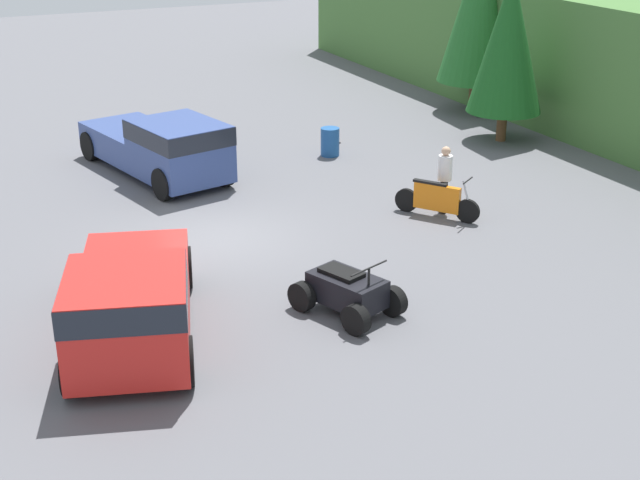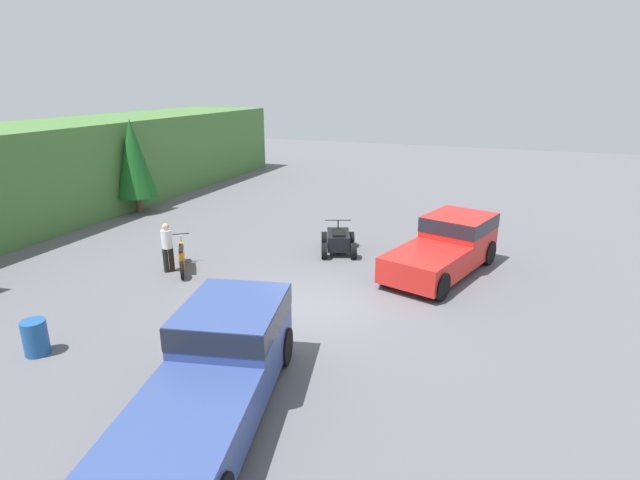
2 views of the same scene
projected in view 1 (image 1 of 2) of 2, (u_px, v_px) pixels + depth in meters
The scene contains 10 objects.
ground_plane at pixel (217, 239), 21.38m from camera, with size 80.00×80.00×0.00m, color #5B5B60.
tree_left at pixel (480, 7), 31.53m from camera, with size 2.81×2.81×6.39m.
tree_mid_left at pixel (508, 42), 28.09m from camera, with size 2.41×2.41×5.48m.
pickup_truck_red at pixel (131, 300), 16.10m from camera, with size 5.51×3.51×1.82m.
pickup_truck_second at pixel (163, 145), 25.38m from camera, with size 6.08×3.32×1.82m.
dirt_bike at pixel (437, 200), 22.56m from camera, with size 1.93×1.41×1.13m.
quad_atv at pixel (347, 292), 17.59m from camera, with size 2.38×1.96×1.16m.
rider_person at pixel (445, 177), 22.74m from camera, with size 0.50×0.50×1.75m.
traffic_cone at pixel (332, 135), 28.99m from camera, with size 0.42×0.42×0.55m.
steel_barrel at pixel (330, 142), 27.58m from camera, with size 0.58×0.58×0.88m.
Camera 1 is at (18.97, -6.20, 8.07)m, focal length 50.00 mm.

